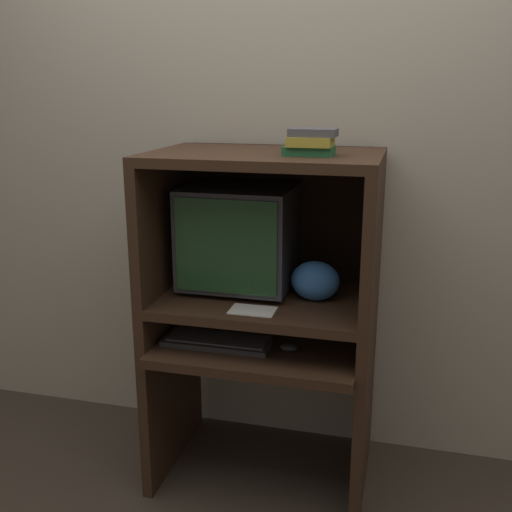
% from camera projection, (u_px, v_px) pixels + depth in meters
% --- Properties ---
extents(wall_back, '(6.00, 0.06, 2.60)m').
position_uv_depth(wall_back, '(285.00, 150.00, 2.50)').
color(wall_back, '#B2A893').
rests_on(wall_back, ground_plane).
extents(desk_base, '(0.84, 0.63, 0.62)m').
position_uv_depth(desk_base, '(262.00, 389.00, 2.39)').
color(desk_base, '#382316').
rests_on(desk_base, ground_plane).
extents(desk_monitor_shelf, '(0.84, 0.59, 0.17)m').
position_uv_depth(desk_monitor_shelf, '(265.00, 304.00, 2.32)').
color(desk_monitor_shelf, '#382316').
rests_on(desk_monitor_shelf, desk_base).
extents(hutch_upper, '(0.84, 0.59, 0.55)m').
position_uv_depth(hutch_upper, '(267.00, 201.00, 2.24)').
color(hutch_upper, '#382316').
rests_on(hutch_upper, desk_monitor_shelf).
extents(crt_monitor, '(0.42, 0.39, 0.41)m').
position_uv_depth(crt_monitor, '(240.00, 236.00, 2.34)').
color(crt_monitor, '#333338').
rests_on(crt_monitor, desk_monitor_shelf).
extents(keyboard, '(0.41, 0.17, 0.03)m').
position_uv_depth(keyboard, '(218.00, 341.00, 2.27)').
color(keyboard, '#2D2D30').
rests_on(keyboard, desk_base).
extents(mouse, '(0.06, 0.04, 0.03)m').
position_uv_depth(mouse, '(289.00, 347.00, 2.20)').
color(mouse, '#28282B').
rests_on(mouse, desk_base).
extents(snack_bag, '(0.18, 0.14, 0.15)m').
position_uv_depth(snack_bag, '(315.00, 281.00, 2.23)').
color(snack_bag, '#336BB7').
rests_on(snack_bag, desk_monitor_shelf).
extents(book_stack, '(0.18, 0.14, 0.09)m').
position_uv_depth(book_stack, '(311.00, 142.00, 2.04)').
color(book_stack, '#236638').
rests_on(book_stack, hutch_upper).
extents(paper_card, '(0.16, 0.11, 0.00)m').
position_uv_depth(paper_card, '(254.00, 310.00, 2.14)').
color(paper_card, white).
rests_on(paper_card, desk_monitor_shelf).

